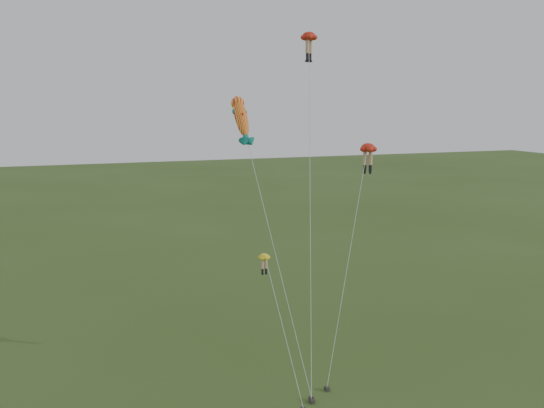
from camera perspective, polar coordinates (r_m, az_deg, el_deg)
name	(u,v)px	position (r m, az deg, el deg)	size (l,w,h in m)	color
ground	(301,391)	(38.49, 2.78, -17.14)	(300.00, 300.00, 0.00)	#33491A
legs_kite_red_high	(309,45)	(47.48, 3.50, 14.74)	(6.55, 14.46, 22.62)	red
legs_kite_red_mid	(367,155)	(41.91, 8.94, 4.57)	(6.44, 6.49, 14.55)	red
legs_kite_yellow	(267,267)	(38.94, -0.50, -6.00)	(0.85, 7.16, 7.67)	yellow
fish_kite	(241,118)	(38.36, -2.91, 8.10)	(2.70, 8.24, 17.97)	yellow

